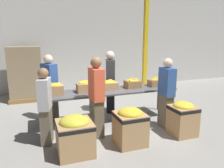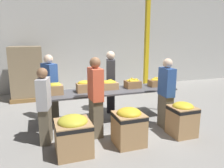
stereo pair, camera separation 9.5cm
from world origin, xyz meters
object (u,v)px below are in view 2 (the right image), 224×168
(banana_box_1, at_px, (85,86))
(donation_bin_0, at_px, (73,134))
(banana_box_4, at_px, (157,82))
(support_pillar, at_px, (147,40))
(banana_box_2, at_px, (109,85))
(banana_box_3, at_px, (133,83))
(sorting_table, at_px, (110,92))
(donation_bin_1, at_px, (129,125))
(volunteer_2, at_px, (50,88))
(volunteer_1, at_px, (44,107))
(donation_bin_2, at_px, (182,118))
(banana_box_0, at_px, (54,89))
(volunteer_3, at_px, (96,98))
(pallet_stack_0, at_px, (27,73))
(volunteer_0, at_px, (166,94))
(volunteer_4, at_px, (111,82))

(banana_box_1, xyz_separation_m, donation_bin_0, (-0.52, -1.35, -0.56))
(banana_box_4, relative_size, support_pillar, 0.10)
(banana_box_2, bearing_deg, banana_box_3, -2.64)
(sorting_table, relative_size, support_pillar, 0.84)
(banana_box_1, relative_size, donation_bin_1, 0.53)
(banana_box_2, xyz_separation_m, volunteer_2, (-1.40, 0.50, -0.08))
(banana_box_4, distance_m, volunteer_1, 3.03)
(donation_bin_2, bearing_deg, banana_box_0, 152.36)
(volunteer_1, relative_size, donation_bin_2, 2.06)
(volunteer_1, height_order, donation_bin_1, volunteer_1)
(volunteer_3, relative_size, donation_bin_2, 2.29)
(volunteer_3, relative_size, support_pillar, 0.43)
(volunteer_2, xyz_separation_m, donation_bin_1, (1.35, -1.91, -0.44))
(banana_box_1, height_order, pallet_stack_0, pallet_stack_0)
(donation_bin_1, distance_m, donation_bin_2, 1.25)
(volunteer_2, height_order, volunteer_3, volunteer_3)
(banana_box_1, relative_size, volunteer_2, 0.24)
(banana_box_1, bearing_deg, volunteer_1, -142.40)
(banana_box_3, bearing_deg, banana_box_0, -178.62)
(donation_bin_0, xyz_separation_m, donation_bin_2, (2.34, 0.00, 0.01))
(donation_bin_1, relative_size, donation_bin_2, 1.01)
(pallet_stack_0, bearing_deg, banana_box_1, -63.73)
(volunteer_1, height_order, pallet_stack_0, pallet_stack_0)
(banana_box_0, distance_m, donation_bin_2, 2.92)
(sorting_table, xyz_separation_m, banana_box_4, (1.33, 0.03, 0.16))
(donation_bin_0, relative_size, pallet_stack_0, 0.41)
(pallet_stack_0, bearing_deg, banana_box_2, -54.00)
(banana_box_1, relative_size, volunteer_0, 0.24)
(banana_box_1, distance_m, donation_bin_2, 2.33)
(volunteer_2, height_order, donation_bin_2, volunteer_2)
(banana_box_3, bearing_deg, sorting_table, -173.65)
(sorting_table, height_order, volunteer_3, volunteer_3)
(volunteer_1, height_order, support_pillar, support_pillar)
(banana_box_4, xyz_separation_m, volunteer_3, (-1.89, -0.73, -0.07))
(donation_bin_2, bearing_deg, banana_box_4, 84.11)
(volunteer_1, bearing_deg, volunteer_3, -76.11)
(volunteer_1, xyz_separation_m, volunteer_2, (0.19, 1.30, 0.07))
(banana_box_0, relative_size, banana_box_4, 0.94)
(banana_box_3, xyz_separation_m, donation_bin_1, (-0.70, -1.38, -0.53))
(banana_box_3, distance_m, banana_box_4, 0.69)
(banana_box_4, bearing_deg, volunteer_2, 168.17)
(banana_box_2, relative_size, volunteer_3, 0.26)
(sorting_table, distance_m, pallet_stack_0, 3.53)
(banana_box_1, height_order, banana_box_4, banana_box_1)
(support_pillar, bearing_deg, banana_box_0, -146.85)
(sorting_table, bearing_deg, volunteer_4, 70.30)
(donation_bin_2, distance_m, pallet_stack_0, 5.31)
(volunteer_0, distance_m, pallet_stack_0, 4.83)
(banana_box_4, bearing_deg, support_pillar, 68.91)
(banana_box_1, distance_m, pallet_stack_0, 3.16)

